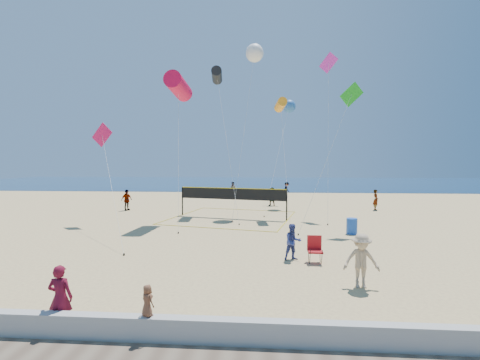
# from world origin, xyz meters

# --- Properties ---
(ground) EXTENTS (120.00, 120.00, 0.00)m
(ground) POSITION_xyz_m (0.00, 0.00, 0.00)
(ground) COLOR #D3B877
(ground) RESTS_ON ground
(ocean) EXTENTS (140.00, 50.00, 0.03)m
(ocean) POSITION_xyz_m (0.00, 62.00, 0.01)
(ocean) COLOR navy
(ocean) RESTS_ON ground
(seawall) EXTENTS (32.00, 0.30, 0.60)m
(seawall) POSITION_xyz_m (0.00, -3.00, 0.30)
(seawall) COLOR #ACACA7
(seawall) RESTS_ON ground
(woman) EXTENTS (0.66, 0.46, 1.72)m
(woman) POSITION_xyz_m (-3.83, -2.70, 0.86)
(woman) COLOR maroon
(woman) RESTS_ON ground
(toddler) EXTENTS (0.45, 0.42, 0.78)m
(toddler) POSITION_xyz_m (-1.40, -2.99, 0.99)
(toddler) COLOR brown
(toddler) RESTS_ON seawall
(bystander_a) EXTENTS (0.93, 0.81, 1.63)m
(bystander_a) POSITION_xyz_m (2.77, 3.88, 0.81)
(bystander_a) COLOR navy
(bystander_a) RESTS_ON ground
(bystander_b) EXTENTS (1.27, 0.79, 1.89)m
(bystander_b) POSITION_xyz_m (4.85, 0.82, 0.95)
(bystander_b) COLOR tan
(bystander_b) RESTS_ON ground
(far_person_0) EXTENTS (0.96, 1.21, 1.92)m
(far_person_0) POSITION_xyz_m (-11.11, 18.04, 0.96)
(far_person_0) COLOR gray
(far_person_0) RESTS_ON ground
(far_person_1) EXTENTS (1.82, 0.95, 1.88)m
(far_person_1) POSITION_xyz_m (2.34, 22.28, 0.94)
(far_person_1) COLOR gray
(far_person_1) RESTS_ON ground
(far_person_2) EXTENTS (0.51, 0.73, 1.91)m
(far_person_2) POSITION_xyz_m (11.84, 19.87, 0.96)
(far_person_2) COLOR gray
(far_person_2) RESTS_ON ground
(far_person_3) EXTENTS (1.07, 0.94, 1.87)m
(far_person_3) POSITION_xyz_m (-2.53, 31.70, 0.93)
(far_person_3) COLOR gray
(far_person_3) RESTS_ON ground
(far_person_4) EXTENTS (0.97, 1.36, 1.90)m
(far_person_4) POSITION_xyz_m (4.51, 31.24, 0.95)
(far_person_4) COLOR gray
(far_person_4) RESTS_ON ground
(camp_chair) EXTENTS (0.63, 0.77, 1.28)m
(camp_chair) POSITION_xyz_m (3.69, 3.59, 0.66)
(camp_chair) COLOR #A51217
(camp_chair) RESTS_ON ground
(trash_barrel) EXTENTS (0.75, 0.75, 0.96)m
(trash_barrel) POSITION_xyz_m (6.88, 9.50, 0.48)
(trash_barrel) COLOR #1B4DB5
(trash_barrel) RESTS_ON ground
(volleyball_net) EXTENTS (10.67, 10.56, 2.39)m
(volleyball_net) POSITION_xyz_m (-1.05, 14.83, 1.64)
(volleyball_net) COLOR black
(volleyball_net) RESTS_ON ground
(kite_0) EXTENTS (1.74, 5.75, 10.81)m
(kite_0) POSITION_xyz_m (-4.79, 12.93, 9.96)
(kite_0) COLOR red
(kite_0) RESTS_ON ground
(kite_1) EXTENTS (3.02, 7.28, 12.66)m
(kite_1) POSITION_xyz_m (-2.67, 17.94, 12.06)
(kite_1) COLOR black
(kite_1) RESTS_ON ground
(kite_2) EXTENTS (0.99, 5.61, 9.51)m
(kite_2) POSITION_xyz_m (2.80, 15.61, 9.01)
(kite_2) COLOR orange
(kite_2) RESTS_ON ground
(kite_3) EXTENTS (6.01, 8.31, 7.28)m
(kite_3) POSITION_xyz_m (-9.94, 11.62, 6.06)
(kite_3) COLOR #CC1354
(kite_3) RESTS_ON ground
(kite_4) EXTENTS (4.41, 2.32, 9.60)m
(kite_4) POSITION_xyz_m (6.92, 10.87, 8.30)
(kite_4) COLOR green
(kite_4) RESTS_ON ground
(kite_5) EXTENTS (1.61, 5.47, 13.56)m
(kite_5) POSITION_xyz_m (6.78, 16.84, 11.92)
(kite_5) COLOR #EB31BC
(kite_5) RESTS_ON ground
(kite_6) EXTENTS (2.42, 5.61, 14.64)m
(kite_6) POSITION_xyz_m (0.64, 17.78, 13.86)
(kite_6) COLOR white
(kite_6) RESTS_ON ground
(kite_7) EXTENTS (3.26, 7.91, 10.74)m
(kite_7) POSITION_xyz_m (4.03, 22.45, 10.08)
(kite_7) COLOR #2861AF
(kite_7) RESTS_ON ground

